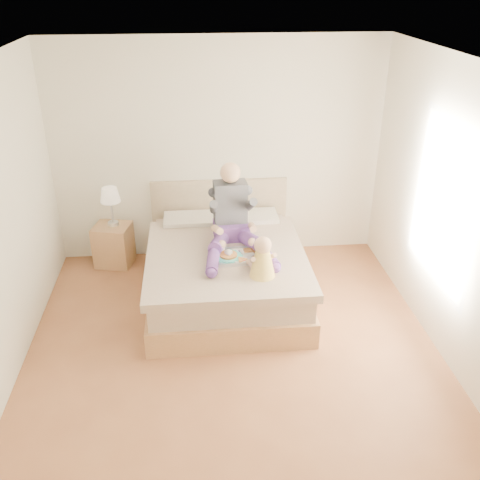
{
  "coord_description": "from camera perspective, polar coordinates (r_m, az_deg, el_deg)",
  "views": [
    {
      "loc": [
        -0.33,
        -4.14,
        3.34
      ],
      "look_at": [
        0.15,
        0.91,
        0.75
      ],
      "focal_mm": 40.0,
      "sensor_mm": 36.0,
      "label": 1
    }
  ],
  "objects": [
    {
      "name": "tray",
      "position": [
        5.64,
        -0.27,
        -1.56
      ],
      "size": [
        0.51,
        0.42,
        0.14
      ],
      "rotation": [
        0.0,
        0.0,
        0.09
      ],
      "color": "silver",
      "rests_on": "bed"
    },
    {
      "name": "lamp",
      "position": [
        6.59,
        -13.68,
        4.47
      ],
      "size": [
        0.24,
        0.24,
        0.48
      ],
      "color": "silver",
      "rests_on": "nightstand"
    },
    {
      "name": "nightstand",
      "position": [
        6.84,
        -13.33,
        -0.5
      ],
      "size": [
        0.5,
        0.47,
        0.52
      ],
      "rotation": [
        0.0,
        0.0,
        -0.23
      ],
      "color": "#9D7349",
      "rests_on": "ground"
    },
    {
      "name": "bed",
      "position": [
        6.04,
        -1.6,
        -2.98
      ],
      "size": [
        1.7,
        2.18,
        1.0
      ],
      "color": "#9D7349",
      "rests_on": "ground"
    },
    {
      "name": "room",
      "position": [
        4.55,
        0.17,
        3.31
      ],
      "size": [
        4.02,
        4.22,
        2.71
      ],
      "color": "brown",
      "rests_on": "ground"
    },
    {
      "name": "baby",
      "position": [
        5.25,
        2.37,
        -2.13
      ],
      "size": [
        0.29,
        0.39,
        0.43
      ],
      "rotation": [
        0.0,
        0.0,
        0.28
      ],
      "color": "#F0C94B",
      "rests_on": "bed"
    },
    {
      "name": "adult",
      "position": [
        5.83,
        -0.76,
        2.03
      ],
      "size": [
        0.77,
        1.1,
        0.91
      ],
      "rotation": [
        0.0,
        0.0,
        0.07
      ],
      "color": "#55327D",
      "rests_on": "bed"
    }
  ]
}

